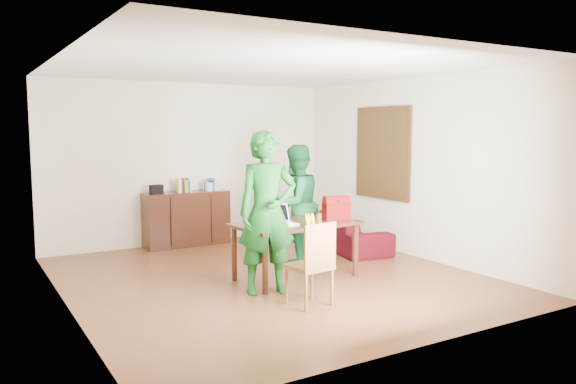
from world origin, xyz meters
TOP-DOWN VIEW (x-y plane):
  - room at (0.01, 0.13)m, footprint 5.20×5.70m
  - table at (0.26, -0.21)m, footprint 1.64×1.00m
  - chair at (-0.20, -1.25)m, footprint 0.47×0.45m
  - person_near at (-0.36, -0.57)m, footprint 0.79×0.61m
  - person_far at (0.73, 0.55)m, footprint 0.96×0.82m
  - laptop at (0.02, -0.30)m, footprint 0.36×0.25m
  - bananas at (0.23, -0.59)m, footprint 0.20×0.15m
  - bottle at (0.35, -0.61)m, footprint 0.07×0.07m
  - red_bag at (0.85, -0.28)m, footprint 0.37×0.27m
  - sofa at (1.95, 0.97)m, footprint 1.05×1.97m

SIDE VIEW (x-z plane):
  - chair at x=-0.20m, z-range -0.20..0.74m
  - sofa at x=1.95m, z-range 0.00..0.55m
  - table at x=0.26m, z-range 0.28..1.02m
  - bananas at x=0.23m, z-range 0.74..0.80m
  - laptop at x=0.02m, z-range 0.66..0.91m
  - bottle at x=0.35m, z-range 0.74..0.92m
  - person_far at x=0.73m, z-range 0.00..1.71m
  - red_bag at x=0.85m, z-range 0.74..0.99m
  - person_near at x=-0.36m, z-range 0.00..1.92m
  - room at x=0.01m, z-range -0.14..2.76m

